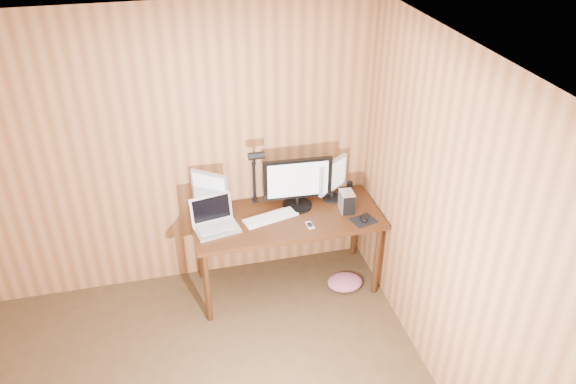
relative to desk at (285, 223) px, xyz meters
name	(u,v)px	position (x,y,z in m)	size (l,w,h in m)	color
room_shell	(188,327)	(-0.93, -1.70, 0.62)	(4.00, 4.00, 4.00)	#49331C
desk	(285,223)	(0.00, 0.00, 0.00)	(1.60, 0.70, 0.75)	#391C0C
monitor_center	(297,183)	(0.13, 0.06, 0.36)	(0.59, 0.26, 0.46)	black
monitor_left	(210,191)	(-0.61, 0.14, 0.33)	(0.29, 0.23, 0.39)	black
monitor_right	(333,179)	(0.46, 0.10, 0.33)	(0.30, 0.22, 0.39)	black
laptop	(214,220)	(-0.61, -0.08, 0.18)	(0.40, 0.33, 0.25)	silver
keyboard	(271,217)	(-0.14, -0.07, 0.13)	(0.49, 0.25, 0.02)	silver
mousepad	(363,220)	(0.61, -0.29, 0.12)	(0.20, 0.16, 0.00)	black
mouse	(364,218)	(0.61, -0.29, 0.14)	(0.06, 0.10, 0.03)	black
hard_drive	(347,202)	(0.52, -0.11, 0.21)	(0.12, 0.17, 0.18)	silver
phone	(310,225)	(0.15, -0.26, 0.13)	(0.06, 0.11, 0.01)	silver
speaker	(350,188)	(0.64, 0.15, 0.18)	(0.05, 0.05, 0.12)	black
desk_lamp	(255,169)	(-0.22, 0.15, 0.49)	(0.14, 0.19, 0.59)	black
fabric_pile	(345,282)	(0.51, -0.24, -0.58)	(0.32, 0.26, 0.10)	#B55873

